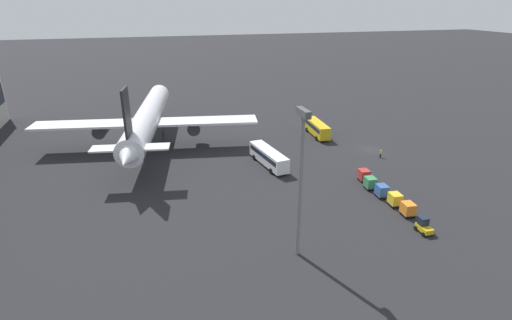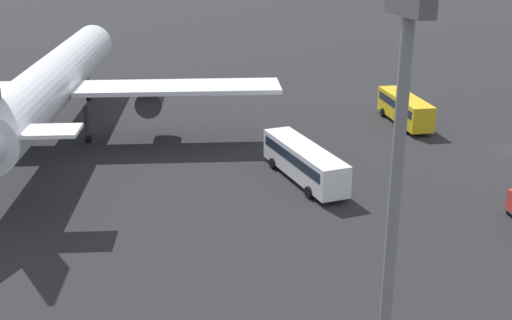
% 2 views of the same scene
% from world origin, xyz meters
% --- Properties ---
extents(ground_plane, '(600.00, 600.00, 0.00)m').
position_xyz_m(ground_plane, '(0.00, 0.00, 0.00)').
color(ground_plane, '#232326').
extents(airplane, '(52.96, 46.08, 16.54)m').
position_xyz_m(airplane, '(15.11, 44.46, 6.21)').
color(airplane, silver).
rests_on(airplane, ground).
extents(shuttle_bus_near, '(10.86, 3.45, 3.20)m').
position_xyz_m(shuttle_bus_near, '(11.71, 6.92, 1.92)').
color(shuttle_bus_near, gold).
rests_on(shuttle_bus_near, ground).
extents(shuttle_bus_far, '(12.31, 4.27, 3.11)m').
position_xyz_m(shuttle_bus_far, '(-2.34, 23.27, 1.87)').
color(shuttle_bus_far, white).
rests_on(shuttle_bus_far, ground).
extents(baggage_tug, '(2.43, 1.68, 2.10)m').
position_xyz_m(baggage_tug, '(-30.70, 10.34, 0.94)').
color(baggage_tug, gold).
rests_on(baggage_tug, ground).
extents(worker_person, '(0.38, 0.38, 1.74)m').
position_xyz_m(worker_person, '(-4.79, 0.51, 0.87)').
color(worker_person, '#1E1E2D').
rests_on(worker_person, ground).
extents(cargo_cart_orange, '(2.13, 1.85, 2.06)m').
position_xyz_m(cargo_cart_orange, '(-26.30, 9.73, 1.19)').
color(cargo_cart_orange, '#38383D').
rests_on(cargo_cart_orange, ground).
extents(cargo_cart_yellow, '(2.13, 1.85, 2.06)m').
position_xyz_m(cargo_cart_yellow, '(-23.15, 9.74, 1.19)').
color(cargo_cart_yellow, '#38383D').
rests_on(cargo_cart_yellow, ground).
extents(cargo_cart_blue, '(2.13, 1.85, 2.06)m').
position_xyz_m(cargo_cart_blue, '(-20.00, 10.02, 1.19)').
color(cargo_cart_blue, '#38383D').
rests_on(cargo_cart_blue, ground).
extents(cargo_cart_green, '(2.13, 1.85, 2.06)m').
position_xyz_m(cargo_cart_green, '(-16.85, 10.21, 1.19)').
color(cargo_cart_green, '#38383D').
rests_on(cargo_cart_green, ground).
extents(cargo_cart_red, '(2.13, 1.85, 2.06)m').
position_xyz_m(cargo_cart_red, '(-13.70, 9.55, 1.19)').
color(cargo_cart_red, '#38383D').
rests_on(cargo_cart_red, ground).
extents(light_pole, '(2.80, 0.70, 18.46)m').
position_xyz_m(light_pole, '(-30.53, 28.65, 11.25)').
color(light_pole, slate).
rests_on(light_pole, ground).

